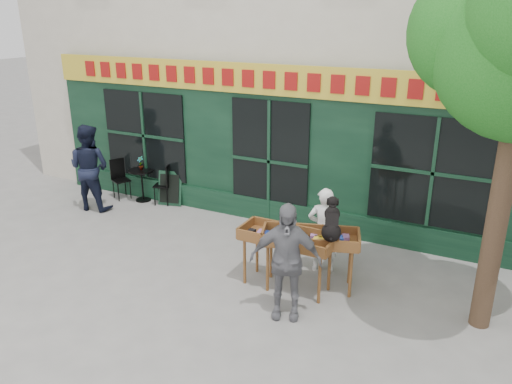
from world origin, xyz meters
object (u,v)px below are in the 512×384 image
(bistro_table, at_px, (142,179))
(man_right, at_px, (286,261))
(book_cart_center, at_px, (310,241))
(book_cart_right, at_px, (287,241))
(man_left, at_px, (89,167))
(woman, at_px, (324,230))
(dog, at_px, (332,219))

(bistro_table, bearing_deg, man_right, -30.21)
(book_cart_center, relative_size, book_cart_right, 1.07)
(book_cart_center, bearing_deg, man_right, -110.02)
(book_cart_right, height_order, man_right, man_right)
(bistro_table, relative_size, man_left, 0.39)
(woman, height_order, man_right, man_right)
(man_right, bearing_deg, book_cart_center, 68.92)
(woman, xyz_separation_m, man_right, (-0.03, -1.56, 0.13))
(woman, relative_size, man_left, 0.77)
(dog, xyz_separation_m, book_cart_right, (-0.68, -0.11, -0.47))
(woman, relative_size, bistro_table, 1.98)
(book_cart_center, relative_size, bistro_table, 2.13)
(dog, height_order, man_right, man_right)
(book_cart_center, height_order, man_right, man_right)
(man_right, relative_size, bistro_table, 2.33)
(book_cart_center, xyz_separation_m, bistro_table, (-4.96, 1.96, -0.28))
(dog, relative_size, book_cart_right, 0.40)
(dog, distance_m, bistro_table, 5.72)
(book_cart_center, bearing_deg, bistro_table, 140.50)
(book_cart_center, height_order, bistro_table, book_cart_center)
(book_cart_center, xyz_separation_m, man_left, (-5.66, 1.06, 0.15))
(book_cart_center, distance_m, woman, 0.65)
(book_cart_right, distance_m, man_right, 0.81)
(book_cart_right, relative_size, bistro_table, 1.99)
(dog, bearing_deg, book_cart_center, 153.94)
(book_cart_right, height_order, bistro_table, book_cart_right)
(woman, xyz_separation_m, man_left, (-5.66, 0.41, 0.22))
(woman, bearing_deg, bistro_table, -32.73)
(dog, relative_size, man_left, 0.31)
(man_right, bearing_deg, woman, 69.79)
(woman, bearing_deg, book_cart_right, 49.65)
(dog, relative_size, man_right, 0.34)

